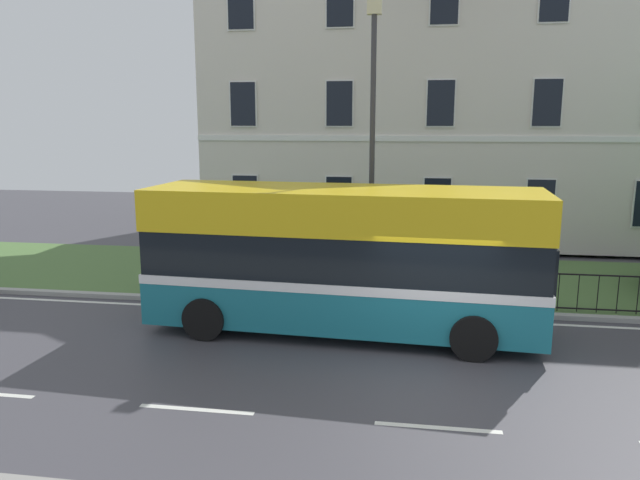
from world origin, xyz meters
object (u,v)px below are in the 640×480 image
street_lamp_post (372,135)px  litter_bin (251,273)px  single_decker_bus (343,258)px  georgian_townhouse (437,82)px

street_lamp_post → litter_bin: size_ratio=6.72×
single_decker_bus → litter_bin: bearing=143.9°
litter_bin → single_decker_bus: bearing=-39.2°
street_lamp_post → single_decker_bus: bearing=-100.2°
single_decker_bus → litter_bin: (-2.80, 2.28, -1.05)m
street_lamp_post → litter_bin: (-3.24, -0.19, -3.74)m
single_decker_bus → street_lamp_post: (0.45, 2.47, 2.70)m
georgian_townhouse → street_lamp_post: size_ratio=2.39×
single_decker_bus → street_lamp_post: 3.68m
single_decker_bus → georgian_townhouse: bearing=83.1°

